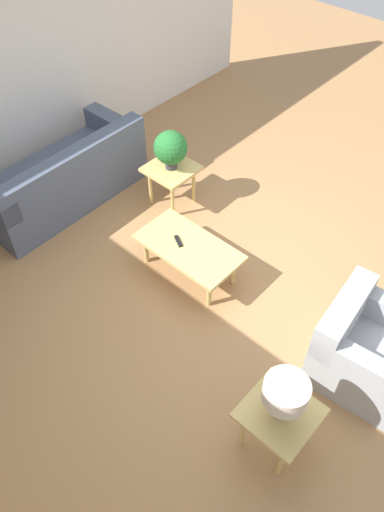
# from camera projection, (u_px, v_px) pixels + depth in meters

# --- Properties ---
(ground_plane) EXTENTS (14.00, 14.00, 0.00)m
(ground_plane) POSITION_uv_depth(u_px,v_px,m) (234.00, 281.00, 5.14)
(ground_plane) COLOR #A87A4C
(wall_right) EXTENTS (0.12, 7.20, 2.70)m
(wall_right) POSITION_uv_depth(u_px,v_px,m) (27.00, 62.00, 5.54)
(wall_right) COLOR white
(wall_right) RESTS_ON ground_plane
(sofa) EXTENTS (0.90, 1.99, 0.82)m
(sofa) POSITION_uv_depth(u_px,v_px,m) (63.00, 179.00, 5.78)
(sofa) COLOR #4C566B
(sofa) RESTS_ON ground_plane
(armchair) EXTENTS (0.88, 0.88, 0.80)m
(armchair) POSITION_uv_depth(u_px,v_px,m) (364.00, 350.00, 4.20)
(armchair) COLOR #A8ADB2
(armchair) RESTS_ON ground_plane
(coffee_table) EXTENTS (1.06, 0.56, 0.39)m
(coffee_table) POSITION_uv_depth(u_px,v_px,m) (189.00, 249.00, 4.97)
(coffee_table) COLOR tan
(coffee_table) RESTS_ON ground_plane
(side_table_plant) EXTENTS (0.53, 0.53, 0.50)m
(side_table_plant) POSITION_uv_depth(u_px,v_px,m) (171.00, 173.00, 5.67)
(side_table_plant) COLOR tan
(side_table_plant) RESTS_ON ground_plane
(side_table_lamp) EXTENTS (0.53, 0.53, 0.50)m
(side_table_lamp) POSITION_uv_depth(u_px,v_px,m) (279.00, 416.00, 3.69)
(side_table_lamp) COLOR tan
(side_table_lamp) RESTS_ON ground_plane
(potted_plant) EXTENTS (0.37, 0.37, 0.46)m
(potted_plant) POSITION_uv_depth(u_px,v_px,m) (171.00, 148.00, 5.42)
(potted_plant) COLOR #333338
(potted_plant) RESTS_ON side_table_plant
(table_lamp) EXTENTS (0.33, 0.33, 0.39)m
(table_lamp) POSITION_uv_depth(u_px,v_px,m) (285.00, 394.00, 3.43)
(table_lamp) COLOR #333333
(table_lamp) RESTS_ON side_table_lamp
(remote_control) EXTENTS (0.16, 0.11, 0.02)m
(remote_control) POSITION_uv_depth(u_px,v_px,m) (178.00, 241.00, 4.97)
(remote_control) COLOR black
(remote_control) RESTS_ON coffee_table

